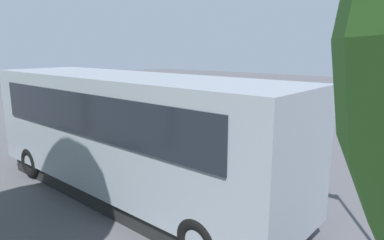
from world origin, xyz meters
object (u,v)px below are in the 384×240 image
spectator_far_left (223,144)px  parked_motorcycle_silver (146,152)px  spectator_left (188,138)px  spectator_centre (164,133)px  tour_bus (129,137)px  stunt_motorcycle (172,104)px

spectator_far_left → parked_motorcycle_silver: 2.79m
spectator_left → spectator_centre: size_ratio=0.99×
spectator_left → tour_bus: bearing=93.2°
spectator_left → spectator_centre: (1.03, 0.03, 0.02)m
spectator_left → parked_motorcycle_silver: (1.28, 0.68, -0.56)m
spectator_centre → parked_motorcycle_silver: spectator_centre is taller
tour_bus → stunt_motorcycle: (5.20, -7.45, -0.58)m
spectator_centre → stunt_motorcycle: (4.02, -4.87, 0.01)m
spectator_far_left → spectator_left: spectator_far_left is taller
parked_motorcycle_silver → spectator_centre: bearing=-110.7°
spectator_centre → spectator_left: bearing=-178.3°
spectator_left → spectator_centre: 1.03m
parked_motorcycle_silver → stunt_motorcycle: size_ratio=1.06×
tour_bus → spectator_centre: tour_bus is taller
tour_bus → spectator_left: 2.69m
spectator_centre → parked_motorcycle_silver: size_ratio=0.86×
spectator_left → stunt_motorcycle: bearing=-43.8°
tour_bus → parked_motorcycle_silver: (1.43, -1.94, -1.16)m
spectator_left → parked_motorcycle_silver: size_ratio=0.85×
spectator_far_left → parked_motorcycle_silver: spectator_far_left is taller
stunt_motorcycle → parked_motorcycle_silver: bearing=124.4°
spectator_far_left → parked_motorcycle_silver: size_ratio=0.87×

